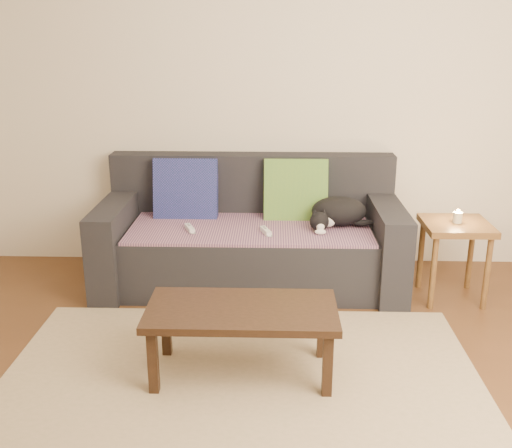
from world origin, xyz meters
The scene contains 13 objects.
ground centered at (0.00, 0.00, 0.00)m, with size 4.50×4.50×0.00m, color brown.
back_wall centered at (0.00, 2.00, 1.30)m, with size 4.50×0.04×2.60m, color beige.
sofa centered at (0.00, 1.57, 0.31)m, with size 2.10×0.94×0.87m.
throw_blanket centered at (0.00, 1.48, 0.43)m, with size 1.66×0.74×0.02m, color #442C53.
cushion_navy centered at (-0.48, 1.74, 0.63)m, with size 0.46×0.12×0.46m, color #11234C.
cushion_green centered at (0.32, 1.74, 0.63)m, with size 0.46×0.11×0.46m, color #0D553C.
cat centered at (0.61, 1.53, 0.54)m, with size 0.46×0.40×0.20m.
wii_remote_a centered at (-0.41, 1.39, 0.46)m, with size 0.15×0.04×0.03m, color white.
wii_remote_b centered at (0.11, 1.34, 0.46)m, with size 0.15×0.04×0.03m, color white.
side_table centered at (1.37, 1.31, 0.44)m, with size 0.43×0.43×0.54m.
candle centered at (1.37, 1.31, 0.57)m, with size 0.06×0.06×0.09m.
rug centered at (0.00, 0.15, 0.01)m, with size 2.50×1.80×0.01m, color tan.
coffee_table centered at (0.00, 0.30, 0.34)m, with size 0.98×0.49×0.39m.
Camera 1 is at (0.16, -2.47, 1.73)m, focal length 42.00 mm.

